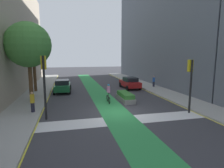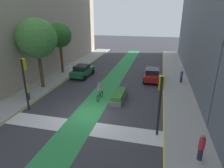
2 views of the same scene
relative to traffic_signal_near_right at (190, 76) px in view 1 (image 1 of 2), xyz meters
The scene contains 18 objects.
ground_plane 6.42m from the traffic_signal_near_right, 165.09° to the left, with size 120.00×120.00×0.00m, color #38383D.
bike_lane_paint 6.64m from the traffic_signal_near_right, 165.75° to the left, with size 2.40×60.00×0.01m, color #2D8C47.
crosswalk_band 6.27m from the traffic_signal_near_right, behind, with size 12.00×1.80×0.01m, color silver.
sidewalk_left 13.40m from the traffic_signal_near_right, behind, with size 3.00×60.00×0.15m, color #9E9E99.
curb_stripe_left 11.96m from the traffic_signal_near_right, behind, with size 0.16×60.00×0.01m, color yellow.
sidewalk_right 3.81m from the traffic_signal_near_right, 36.19° to the left, with size 3.00×60.00×0.15m, color #9E9E99.
curb_stripe_right 3.34m from the traffic_signal_near_right, 71.10° to the left, with size 0.16×60.00×0.01m, color yellow.
buildings_right_row 11.91m from the traffic_signal_near_right, 36.11° to the left, with size 9.35×59.76×22.23m.
traffic_signal_near_right is the anchor object (origin of this frame).
traffic_signal_near_left 11.02m from the traffic_signal_near_right, behind, with size 0.35×0.52×4.54m.
car_red_right_far 11.83m from the traffic_signal_near_right, 94.78° to the left, with size 2.15×4.26×1.57m.
car_green_left_far 15.05m from the traffic_signal_near_right, 132.24° to the left, with size 2.16×4.27×1.57m.
cyclist_in_lane 7.44m from the traffic_signal_near_right, 141.46° to the left, with size 0.32×1.73×1.86m.
pedestrian_sidewalk_right_a 11.82m from the traffic_signal_near_right, 77.55° to the left, with size 0.34×0.34×1.52m.
pedestrian_sidewalk_left_a 12.53m from the traffic_signal_near_right, 168.19° to the left, with size 0.34×0.34×1.62m.
street_tree_near 14.34m from the traffic_signal_near_right, 154.78° to the left, with size 4.14×4.14×7.43m.
street_tree_far 17.90m from the traffic_signal_near_right, 138.48° to the left, with size 3.21×3.21×6.69m.
median_planter 6.65m from the traffic_signal_near_right, 127.84° to the left, with size 1.09×3.28×0.85m.
Camera 1 is at (-3.88, -14.13, 4.56)m, focal length 29.86 mm.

